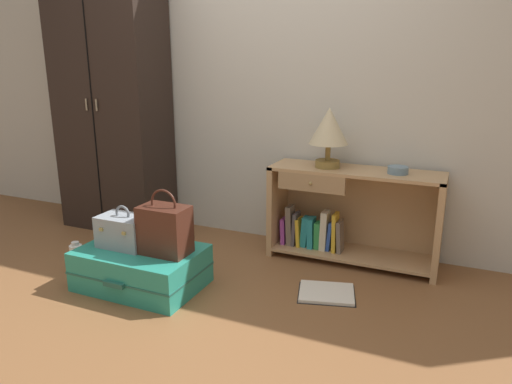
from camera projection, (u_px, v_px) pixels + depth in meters
ground_plane at (166, 323)px, 2.57m from camera, size 9.00×9.00×0.00m
back_wall at (271, 72)px, 3.55m from camera, size 6.40×0.10×2.60m
wardrobe at (112, 102)px, 3.85m from camera, size 0.89×0.47×2.11m
bookshelf at (346, 215)px, 3.33m from camera, size 1.17×0.37×0.67m
table_lamp at (329, 129)px, 3.20m from camera, size 0.27×0.27×0.41m
bowl at (398, 170)px, 3.08m from camera, size 0.13×0.13×0.05m
suitcase_large at (142, 267)px, 2.96m from camera, size 0.76×0.53×0.25m
train_case at (124, 231)px, 2.95m from camera, size 0.31×0.21×0.27m
handbag at (165, 229)px, 2.83m from camera, size 0.29×0.19×0.40m
bottle at (77, 257)px, 3.19m from camera, size 0.08×0.08×0.21m
open_book_on_floor at (327, 293)px, 2.88m from camera, size 0.41×0.37×0.02m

